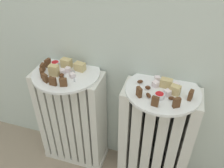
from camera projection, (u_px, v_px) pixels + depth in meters
The scene contains 36 objects.
radiator_left at pixel (73, 120), 1.23m from camera, with size 0.34×0.15×0.57m.
radiator_right at pixel (155, 139), 1.12m from camera, with size 0.34×0.15×0.57m.
plate_left at pixel (66, 73), 1.06m from camera, with size 0.31×0.31×0.01m, color white.
plate_right at pixel (163, 90), 0.95m from camera, with size 0.31×0.31×0.01m, color white.
dark_cake_slice_left_0 at pixel (48, 63), 1.09m from camera, with size 0.03×0.01×0.04m, color #56351E.
dark_cake_slice_left_1 at pixel (43, 68), 1.05m from camera, with size 0.03×0.01×0.04m, color #56351E.
dark_cake_slice_left_2 at pixel (42, 73), 1.01m from camera, with size 0.03×0.01×0.04m, color #56351E.
dark_cake_slice_left_3 at pixel (45, 78), 0.98m from camera, with size 0.03×0.01×0.04m, color #56351E.
dark_cake_slice_left_4 at pixel (53, 81), 0.96m from camera, with size 0.03×0.01×0.04m, color #56351E.
dark_cake_slice_left_5 at pixel (63, 82), 0.96m from camera, with size 0.03×0.01×0.04m, color #56351E.
marble_cake_slice_left_0 at pixel (54, 70), 1.02m from camera, with size 0.04×0.03×0.05m, color tan.
marble_cake_slice_left_1 at pixel (67, 63), 1.08m from camera, with size 0.05×0.03×0.04m, color tan.
marble_cake_slice_left_2 at pixel (80, 67), 1.06m from camera, with size 0.05×0.03×0.04m, color tan.
turkish_delight_left_0 at pixel (72, 75), 1.01m from camera, with size 0.02×0.02×0.02m, color white.
turkish_delight_left_1 at pixel (62, 72), 1.04m from camera, with size 0.02×0.02×0.02m, color white.
turkish_delight_left_2 at pixel (68, 70), 1.05m from camera, with size 0.02×0.02×0.02m, color white.
medjool_date_left_0 at pixel (62, 75), 1.02m from camera, with size 0.03×0.02×0.02m, color #4C2814.
medjool_date_left_1 at pixel (83, 64), 1.10m from camera, with size 0.03×0.02×0.01m, color #4C2814.
medjool_date_left_2 at pixel (62, 79), 0.99m from camera, with size 0.02×0.02×0.02m, color #4C2814.
jam_bowl_left at pixel (55, 64), 1.10m from camera, with size 0.04×0.04×0.02m.
dark_cake_slice_right_0 at pixel (139, 92), 0.90m from camera, with size 0.03×0.01×0.04m, color #56351E.
dark_cake_slice_right_1 at pixel (155, 101), 0.85m from camera, with size 0.03×0.01×0.04m, color #56351E.
dark_cake_slice_right_2 at pixel (177, 103), 0.85m from camera, with size 0.03×0.01×0.04m, color #56351E.
dark_cake_slice_right_3 at pixel (191, 95), 0.88m from camera, with size 0.03×0.01×0.04m, color #56351E.
marble_cake_slice_right_0 at pixel (166, 83), 0.95m from camera, with size 0.05×0.03×0.04m, color tan.
marble_cake_slice_right_1 at pixel (175, 90), 0.91m from camera, with size 0.04×0.03×0.04m, color tan.
turkish_delight_right_0 at pixel (157, 79), 0.99m from camera, with size 0.02×0.02×0.02m, color white.
turkish_delight_right_1 at pixel (156, 84), 0.96m from camera, with size 0.02×0.02×0.02m, color white.
turkish_delight_right_2 at pixel (176, 86), 0.95m from camera, with size 0.02×0.02×0.02m, color white.
turkish_delight_right_3 at pixel (167, 93), 0.91m from camera, with size 0.02×0.02×0.02m, color white.
medjool_date_right_0 at pixel (172, 98), 0.89m from camera, with size 0.03×0.01×0.01m, color #4C2814.
medjool_date_right_1 at pixel (149, 95), 0.90m from camera, with size 0.03×0.01×0.02m, color #4C2814.
medjool_date_right_2 at pixel (140, 82), 0.98m from camera, with size 0.03×0.02×0.01m, color #4C2814.
medjool_date_right_3 at pixel (148, 88), 0.94m from camera, with size 0.02×0.01×0.02m, color #4C2814.
jam_bowl_right at pixel (159, 96), 0.90m from camera, with size 0.04×0.04×0.02m.
fork at pixel (73, 74), 1.04m from camera, with size 0.06×0.09×0.00m.
Camera 1 is at (0.24, -0.51, 1.15)m, focal length 37.03 mm.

